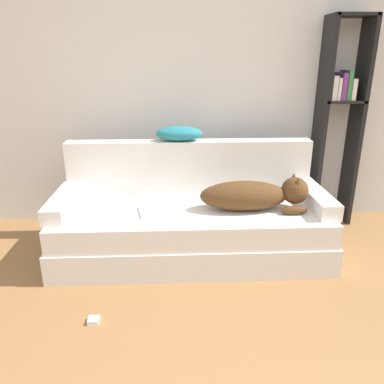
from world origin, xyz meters
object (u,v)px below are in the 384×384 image
(couch, at_px, (191,230))
(bookshelf, at_px, (339,114))
(dog, at_px, (254,195))
(power_adapter, at_px, (94,320))
(laptop, at_px, (161,210))
(throw_pillow, at_px, (179,134))

(couch, bearing_deg, bookshelf, 23.90)
(bookshelf, bearing_deg, dog, -141.98)
(power_adapter, bearing_deg, laptop, 62.03)
(bookshelf, xyz_separation_m, power_adapter, (-1.94, -1.40, -0.99))
(laptop, distance_m, bookshelf, 1.80)
(couch, xyz_separation_m, dog, (0.46, -0.08, 0.32))
(throw_pillow, bearing_deg, bookshelf, 8.68)
(power_adapter, bearing_deg, throw_pillow, 65.78)
(bookshelf, bearing_deg, throw_pillow, -171.32)
(laptop, xyz_separation_m, power_adapter, (-0.38, -0.72, -0.39))
(laptop, height_order, throw_pillow, throw_pillow)
(couch, xyz_separation_m, laptop, (-0.23, -0.10, 0.21))
(throw_pillow, relative_size, power_adapter, 6.11)
(laptop, bearing_deg, couch, 10.99)
(bookshelf, height_order, power_adapter, bookshelf)
(bookshelf, bearing_deg, power_adapter, -144.10)
(power_adapter, bearing_deg, dog, 34.13)
(throw_pillow, distance_m, power_adapter, 1.57)
(power_adapter, bearing_deg, bookshelf, 35.90)
(couch, xyz_separation_m, throw_pillow, (-0.08, 0.37, 0.69))
(couch, distance_m, laptop, 0.33)
(throw_pillow, height_order, bookshelf, bookshelf)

